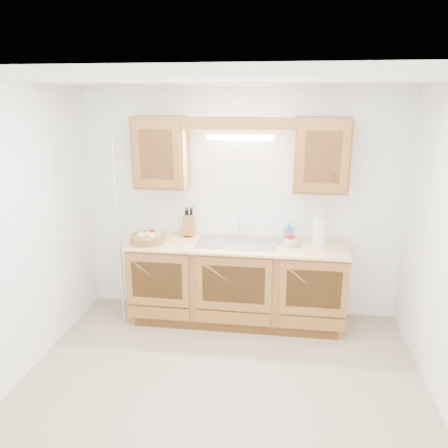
% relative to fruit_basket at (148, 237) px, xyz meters
% --- Properties ---
extents(room, '(3.52, 3.50, 2.50)m').
position_rel_fruit_basket_xyz_m(room, '(0.94, -1.10, 0.30)').
color(room, tan).
rests_on(room, ground).
extents(base_cabinets, '(2.20, 0.60, 0.86)m').
position_rel_fruit_basket_xyz_m(base_cabinets, '(0.94, 0.10, -0.51)').
color(base_cabinets, olive).
rests_on(base_cabinets, ground).
extents(countertop, '(2.30, 0.63, 0.04)m').
position_rel_fruit_basket_xyz_m(countertop, '(0.94, 0.08, -0.07)').
color(countertop, tan).
rests_on(countertop, base_cabinets).
extents(upper_cabinet_left, '(0.55, 0.33, 0.75)m').
position_rel_fruit_basket_xyz_m(upper_cabinet_left, '(0.11, 0.23, 0.87)').
color(upper_cabinet_left, olive).
rests_on(upper_cabinet_left, room).
extents(upper_cabinet_right, '(0.55, 0.33, 0.75)m').
position_rel_fruit_basket_xyz_m(upper_cabinet_right, '(1.77, 0.23, 0.87)').
color(upper_cabinet_right, olive).
rests_on(upper_cabinet_right, room).
extents(valance, '(2.20, 0.05, 0.12)m').
position_rel_fruit_basket_xyz_m(valance, '(0.94, 0.09, 1.19)').
color(valance, olive).
rests_on(valance, room).
extents(fluorescent_fixture, '(0.76, 0.08, 0.08)m').
position_rel_fruit_basket_xyz_m(fluorescent_fixture, '(0.94, 0.31, 1.05)').
color(fluorescent_fixture, white).
rests_on(fluorescent_fixture, room).
extents(sink, '(0.84, 0.46, 0.36)m').
position_rel_fruit_basket_xyz_m(sink, '(0.94, 0.10, -0.12)').
color(sink, '#9E9EA3').
rests_on(sink, countertop).
extents(wire_shelf_pole, '(0.03, 0.03, 2.00)m').
position_rel_fruit_basket_xyz_m(wire_shelf_pole, '(-0.26, -0.17, 0.05)').
color(wire_shelf_pole, silver).
rests_on(wire_shelf_pole, ground).
extents(outlet_plate, '(0.08, 0.01, 0.12)m').
position_rel_fruit_basket_xyz_m(outlet_plate, '(1.89, 0.39, 0.20)').
color(outlet_plate, white).
rests_on(outlet_plate, room).
extents(fruit_basket, '(0.44, 0.44, 0.12)m').
position_rel_fruit_basket_xyz_m(fruit_basket, '(0.00, 0.00, 0.00)').
color(fruit_basket, olive).
rests_on(fruit_basket, countertop).
extents(knife_block, '(0.12, 0.19, 0.33)m').
position_rel_fruit_basket_xyz_m(knife_block, '(0.38, 0.29, 0.07)').
color(knife_block, olive).
rests_on(knife_block, countertop).
extents(orange_canister, '(0.09, 0.09, 0.21)m').
position_rel_fruit_basket_xyz_m(orange_canister, '(0.40, 0.29, 0.06)').
color(orange_canister, '#EB500D').
rests_on(orange_canister, countertop).
extents(soap_bottle, '(0.11, 0.11, 0.20)m').
position_rel_fruit_basket_xyz_m(soap_bottle, '(1.48, 0.27, 0.05)').
color(soap_bottle, blue).
rests_on(soap_bottle, countertop).
extents(sponge, '(0.14, 0.11, 0.03)m').
position_rel_fruit_basket_xyz_m(sponge, '(1.48, 0.34, -0.04)').
color(sponge, '#CC333F').
rests_on(sponge, countertop).
extents(paper_towel, '(0.17, 0.17, 0.34)m').
position_rel_fruit_basket_xyz_m(paper_towel, '(1.80, 0.16, 0.09)').
color(paper_towel, silver).
rests_on(paper_towel, countertop).
extents(apple_bowl, '(0.25, 0.25, 0.12)m').
position_rel_fruit_basket_xyz_m(apple_bowl, '(1.49, 0.12, -0.00)').
color(apple_bowl, silver).
rests_on(apple_bowl, countertop).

